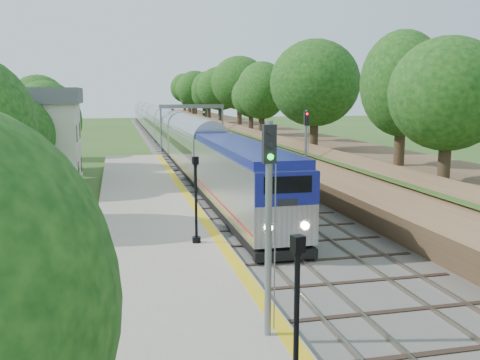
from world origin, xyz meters
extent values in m
plane|color=#2D4C19|center=(0.00, 0.00, 0.00)|extent=(320.00, 320.00, 0.00)
cube|color=#4C4944|center=(2.00, 60.00, 0.06)|extent=(9.50, 170.00, 0.12)
cube|color=gray|center=(-0.72, 60.00, 0.20)|extent=(0.08, 170.00, 0.16)
cube|color=gray|center=(0.72, 60.00, 0.20)|extent=(0.08, 170.00, 0.16)
cube|color=gray|center=(3.28, 60.00, 0.20)|extent=(0.08, 170.00, 0.16)
cube|color=gray|center=(4.72, 60.00, 0.20)|extent=(0.08, 170.00, 0.16)
cube|color=gray|center=(-5.20, 16.00, 0.19)|extent=(6.40, 68.00, 0.38)
cube|color=gold|center=(-2.35, 16.00, 0.39)|extent=(0.55, 68.00, 0.01)
cube|color=brown|center=(11.50, 60.00, 1.50)|extent=(9.00, 170.00, 3.00)
cube|color=brown|center=(7.60, 60.00, 1.30)|extent=(4.47, 170.00, 4.54)
cylinder|color=#332316|center=(10.00, 10.00, 4.31)|extent=(0.60, 0.60, 2.62)
sphere|color=#0E340E|center=(10.00, 10.00, 7.88)|extent=(5.70, 5.70, 5.70)
cylinder|color=#332316|center=(10.00, 60.00, 4.31)|extent=(0.60, 0.60, 2.62)
sphere|color=#0E340E|center=(10.00, 60.00, 7.88)|extent=(5.70, 5.70, 5.70)
cylinder|color=#332316|center=(10.00, 110.00, 4.31)|extent=(0.60, 0.60, 2.62)
sphere|color=#0E340E|center=(10.00, 110.00, 7.88)|extent=(5.70, 5.70, 5.70)
cube|color=beige|center=(-14.00, 30.00, 3.40)|extent=(8.00, 6.00, 6.80)
cube|color=#52555A|center=(-14.00, 30.00, 7.40)|extent=(8.60, 6.60, 1.20)
cube|color=black|center=(-9.99, 28.20, 1.80)|extent=(0.05, 1.10, 1.30)
cube|color=black|center=(-9.99, 31.80, 1.80)|extent=(0.05, 1.10, 1.30)
cube|color=black|center=(-9.99, 28.20, 4.60)|extent=(0.05, 1.10, 1.30)
cube|color=black|center=(-9.99, 31.80, 4.60)|extent=(0.05, 1.10, 1.30)
cylinder|color=slate|center=(-1.50, 55.00, 3.10)|extent=(0.24, 0.24, 6.20)
cylinder|color=slate|center=(6.50, 55.00, 3.10)|extent=(0.24, 0.24, 6.20)
cube|color=slate|center=(2.50, 55.00, 5.95)|extent=(8.40, 0.25, 0.50)
cube|color=black|center=(0.00, 54.85, 5.20)|extent=(0.30, 0.20, 0.90)
cube|color=black|center=(4.00, 54.85, 5.20)|extent=(0.30, 0.20, 0.90)
cylinder|color=#332316|center=(-12.00, 26.00, 1.22)|extent=(0.60, 0.60, 2.45)
sphere|color=#0E340E|center=(-12.00, 26.00, 4.55)|extent=(5.32, 5.32, 5.32)
cylinder|color=#332316|center=(-12.00, 42.00, 1.22)|extent=(0.60, 0.60, 2.45)
sphere|color=#0E340E|center=(-12.00, 42.00, 4.55)|extent=(5.32, 5.32, 5.32)
cube|color=black|center=(0.00, 16.72, 0.58)|extent=(2.71, 17.00, 0.59)
cube|color=#B7BAC1|center=(0.00, 16.72, 2.54)|extent=(2.95, 17.70, 3.34)
cube|color=navy|center=(0.00, 16.72, 4.43)|extent=(2.83, 17.00, 0.43)
cube|color=navy|center=(0.00, 7.84, 3.48)|extent=(2.92, 0.10, 1.48)
cube|color=black|center=(0.00, 7.80, 3.67)|extent=(2.16, 0.06, 0.74)
cube|color=#AC1021|center=(0.00, 16.72, 1.41)|extent=(2.97, 17.35, 0.10)
cube|color=#B7BAC1|center=(0.00, 36.01, 2.20)|extent=(2.95, 19.67, 3.84)
cube|color=#B7BAC1|center=(0.00, 56.28, 2.20)|extent=(2.95, 19.67, 3.84)
cube|color=#B7BAC1|center=(0.00, 76.55, 2.20)|extent=(2.95, 19.67, 3.84)
cube|color=#B7BAC1|center=(0.00, 96.82, 2.20)|extent=(2.95, 19.67, 3.84)
cube|color=#B7BAC1|center=(0.00, 117.09, 2.20)|extent=(2.95, 19.67, 3.84)
cube|color=#B7BAC1|center=(0.00, 137.37, 2.20)|extent=(2.95, 19.67, 3.84)
cylinder|color=black|center=(-3.33, -3.02, 2.31)|extent=(0.13, 0.13, 3.58)
cube|color=black|center=(-3.33, -3.02, 4.28)|extent=(0.31, 0.31, 0.37)
cube|color=silver|center=(-3.33, -3.02, 4.28)|extent=(0.22, 0.22, 0.28)
cylinder|color=black|center=(-3.49, 11.24, 0.52)|extent=(0.42, 0.42, 0.28)
cylinder|color=black|center=(-3.49, 11.24, 2.37)|extent=(0.13, 0.13, 3.69)
cube|color=black|center=(-3.49, 11.24, 4.40)|extent=(0.30, 0.30, 0.38)
cube|color=silver|center=(-3.49, 11.24, 4.40)|extent=(0.21, 0.21, 0.28)
cylinder|color=slate|center=(-2.90, 0.76, 3.59)|extent=(0.20, 0.20, 6.41)
cube|color=black|center=(-2.90, 0.76, 6.13)|extent=(0.38, 0.24, 1.11)
cylinder|color=#0CE526|center=(-2.90, 0.62, 6.13)|extent=(0.18, 0.07, 0.18)
cylinder|color=slate|center=(6.20, 22.58, 3.26)|extent=(0.18, 0.18, 6.29)
cube|color=black|center=(6.20, 22.58, 5.80)|extent=(0.34, 0.22, 1.01)
cylinder|color=#FF0C0C|center=(6.20, 22.45, 5.80)|extent=(0.16, 0.06, 0.16)
camera|label=1|loc=(-7.13, -13.77, 7.53)|focal=40.00mm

